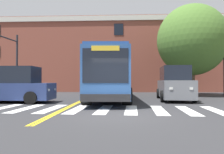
{
  "coord_description": "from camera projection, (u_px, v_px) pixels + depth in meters",
  "views": [
    {
      "loc": [
        0.3,
        -8.64,
        1.4
      ],
      "look_at": [
        -0.46,
        6.45,
        1.64
      ],
      "focal_mm": 35.0,
      "sensor_mm": 36.0,
      "label": 1
    }
  ],
  "objects": [
    {
      "name": "building_facade",
      "position": [
        119.0,
        56.0,
        29.62
      ],
      "size": [
        38.03,
        6.98,
        9.33
      ],
      "color": "brown",
      "rests_on": "ground"
    },
    {
      "name": "city_bus",
      "position": [
        108.0,
        75.0,
        16.15
      ],
      "size": [
        3.23,
        11.73,
        3.32
      ],
      "color": "#2D5699",
      "rests_on": "ground"
    },
    {
      "name": "car_red_near_lane",
      "position": [
        24.0,
        87.0,
        16.58
      ],
      "size": [
        2.22,
        3.74,
        1.92
      ],
      "color": "#AD1E1E",
      "rests_on": "ground"
    },
    {
      "name": "traffic_light_far_corner",
      "position": [
        5.0,
        53.0,
        16.53
      ],
      "size": [
        0.4,
        4.0,
        5.2
      ],
      "color": "#28282D",
      "rests_on": "ground"
    },
    {
      "name": "crosswalk",
      "position": [
        104.0,
        109.0,
        10.54
      ],
      "size": [
        11.16,
        3.92,
        0.01
      ],
      "color": "white",
      "rests_on": "ground"
    },
    {
      "name": "car_navy_cross_street",
      "position": [
        13.0,
        86.0,
        13.78
      ],
      "size": [
        4.98,
        2.2,
        2.28
      ],
      "color": "navy",
      "rests_on": "ground"
    },
    {
      "name": "lane_line_yellow_outer",
      "position": [
        98.0,
        93.0,
        24.62
      ],
      "size": [
        0.12,
        36.0,
        0.01
      ],
      "primitive_type": "cube",
      "color": "gold",
      "rests_on": "ground"
    },
    {
      "name": "lane_line_yellow_inner",
      "position": [
        97.0,
        93.0,
        24.62
      ],
      "size": [
        0.12,
        36.0,
        0.01
      ],
      "primitive_type": "cube",
      "color": "gold",
      "rests_on": "ground"
    },
    {
      "name": "street_tree_curbside_large",
      "position": [
        192.0,
        40.0,
        20.14
      ],
      "size": [
        6.76,
        6.87,
        8.39
      ],
      "color": "brown",
      "rests_on": "ground"
    },
    {
      "name": "car_grey_far_lane",
      "position": [
        174.0,
        84.0,
        15.51
      ],
      "size": [
        2.5,
        5.34,
        2.39
      ],
      "color": "slate",
      "rests_on": "ground"
    },
    {
      "name": "ground_plane",
      "position": [
        115.0,
        116.0,
        8.62
      ],
      "size": [
        120.0,
        120.0,
        0.0
      ],
      "primitive_type": "plane",
      "color": "#303033"
    },
    {
      "name": "car_black_behind_bus",
      "position": [
        113.0,
        85.0,
        25.23
      ],
      "size": [
        2.48,
        4.67,
        1.89
      ],
      "color": "black",
      "rests_on": "ground"
    }
  ]
}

